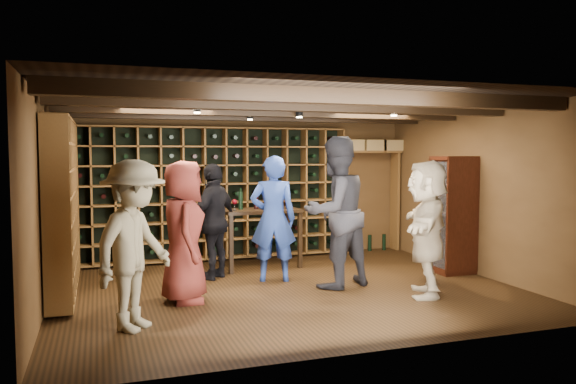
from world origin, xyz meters
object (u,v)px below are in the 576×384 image
object	(u,v)px
man_grey_suit	(336,212)
guest_woman_black	(215,221)
man_blue_shirt	(273,219)
guest_beige	(427,228)
tasting_table	(260,216)
guest_red_floral	(184,232)
guest_khaki	(134,245)
display_cabinet	(453,217)

from	to	relation	value
man_grey_suit	guest_woman_black	xyz separation A→B (m)	(-1.45, 1.05, -0.19)
man_blue_shirt	guest_woman_black	bearing A→B (deg)	-13.86
guest_beige	tasting_table	distance (m)	2.82
man_blue_shirt	guest_red_floral	xyz separation A→B (m)	(-1.38, -0.75, -0.03)
man_grey_suit	guest_khaki	world-z (taller)	man_grey_suit
tasting_table	man_blue_shirt	bearing A→B (deg)	-99.15
man_blue_shirt	guest_khaki	size ratio (longest dim) A/B	1.02
man_blue_shirt	guest_woman_black	size ratio (longest dim) A/B	1.07
guest_woman_black	tasting_table	xyz separation A→B (m)	(0.84, 0.52, -0.02)
display_cabinet	tasting_table	size ratio (longest dim) A/B	1.35
display_cabinet	guest_woman_black	world-z (taller)	display_cabinet
man_blue_shirt	guest_woman_black	distance (m)	0.87
guest_red_floral	guest_woman_black	bearing A→B (deg)	-24.03
man_blue_shirt	guest_khaki	world-z (taller)	man_blue_shirt
tasting_table	display_cabinet	bearing A→B (deg)	-30.25
tasting_table	guest_woman_black	bearing A→B (deg)	-152.71
man_blue_shirt	guest_red_floral	bearing A→B (deg)	43.75
guest_beige	man_grey_suit	bearing A→B (deg)	-100.44
man_grey_suit	man_blue_shirt	bearing A→B (deg)	-59.54
man_blue_shirt	guest_khaki	bearing A→B (deg)	54.93
display_cabinet	man_grey_suit	world-z (taller)	man_grey_suit
tasting_table	guest_red_floral	bearing A→B (deg)	-135.15
man_grey_suit	guest_woman_black	bearing A→B (deg)	-53.37
man_grey_suit	guest_beige	distance (m)	1.23
display_cabinet	tasting_table	distance (m)	2.97
man_blue_shirt	guest_beige	distance (m)	2.15
display_cabinet	man_grey_suit	xyz separation A→B (m)	(-2.06, -0.27, 0.17)
man_blue_shirt	tasting_table	size ratio (longest dim) A/B	1.39
guest_red_floral	display_cabinet	bearing A→B (deg)	-80.86
man_grey_suit	guest_woman_black	distance (m)	1.80
man_blue_shirt	man_grey_suit	bearing A→B (deg)	153.36
man_grey_suit	tasting_table	xyz separation A→B (m)	(-0.62, 1.57, -0.20)
guest_woman_black	tasting_table	distance (m)	0.99
guest_red_floral	guest_khaki	bearing A→B (deg)	149.07
guest_red_floral	tasting_table	size ratio (longest dim) A/B	1.34
guest_khaki	guest_beige	xyz separation A→B (m)	(3.63, 0.25, -0.01)
man_blue_shirt	guest_red_floral	world-z (taller)	man_blue_shirt
display_cabinet	man_grey_suit	bearing A→B (deg)	-172.52
man_blue_shirt	guest_red_floral	size ratio (longest dim) A/B	1.03
guest_red_floral	tasting_table	xyz separation A→B (m)	(1.45, 1.69, -0.04)
guest_woman_black	man_grey_suit	bearing A→B (deg)	100.14
guest_khaki	guest_beige	bearing A→B (deg)	-47.43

